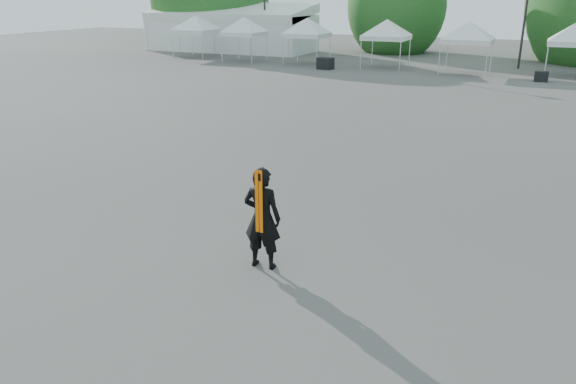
% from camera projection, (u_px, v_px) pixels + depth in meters
% --- Properties ---
extents(ground, '(120.00, 120.00, 0.00)m').
position_uv_depth(ground, '(296.00, 217.00, 13.32)').
color(ground, '#474442').
rests_on(ground, ground).
extents(marquee, '(15.00, 6.25, 4.23)m').
position_uv_depth(marquee, '(231.00, 29.00, 51.29)').
color(marquee, white).
rests_on(marquee, ground).
extents(tree_mid_w, '(4.16, 4.16, 6.33)m').
position_uv_depth(tree_mid_w, '(397.00, 6.00, 49.42)').
color(tree_mid_w, '#382314').
rests_on(tree_mid_w, ground).
extents(tent_a, '(4.31, 4.31, 3.88)m').
position_uv_depth(tent_a, '(196.00, 19.00, 45.67)').
color(tent_a, silver).
rests_on(tent_a, ground).
extents(tent_b, '(3.92, 3.92, 3.88)m').
position_uv_depth(tent_b, '(244.00, 21.00, 42.74)').
color(tent_b, silver).
rests_on(tent_b, ground).
extents(tent_c, '(4.08, 4.08, 3.88)m').
position_uv_depth(tent_c, '(307.00, 22.00, 41.20)').
color(tent_c, silver).
rests_on(tent_c, ground).
extents(tent_d, '(4.21, 4.21, 3.88)m').
position_uv_depth(tent_d, '(387.00, 23.00, 39.01)').
color(tent_d, silver).
rests_on(tent_d, ground).
extents(tent_e, '(4.39, 4.39, 3.88)m').
position_uv_depth(tent_e, '(469.00, 25.00, 36.22)').
color(tent_e, silver).
rests_on(tent_e, ground).
extents(tent_f, '(4.20, 4.20, 3.88)m').
position_uv_depth(tent_f, '(576.00, 27.00, 34.57)').
color(tent_f, silver).
rests_on(tent_f, ground).
extents(man, '(0.77, 0.54, 2.01)m').
position_uv_depth(man, '(262.00, 218.00, 10.58)').
color(man, black).
rests_on(man, ground).
extents(crate_west, '(1.14, 0.96, 0.80)m').
position_uv_depth(crate_west, '(325.00, 63.00, 39.17)').
color(crate_west, black).
rests_on(crate_west, ground).
extents(crate_mid, '(0.80, 0.64, 0.60)m').
position_uv_depth(crate_mid, '(541.00, 76.00, 33.67)').
color(crate_mid, black).
rests_on(crate_mid, ground).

